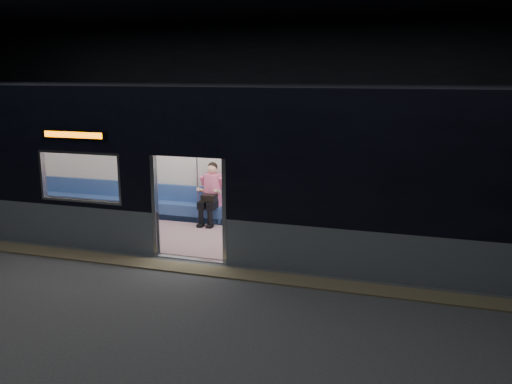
% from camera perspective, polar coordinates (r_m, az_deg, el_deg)
% --- Properties ---
extents(station_floor, '(24.00, 14.00, 0.01)m').
position_cam_1_polar(station_floor, '(9.95, -9.40, -9.00)').
color(station_floor, '#47494C').
rests_on(station_floor, ground).
extents(station_envelope, '(24.00, 14.00, 5.00)m').
position_cam_1_polar(station_envelope, '(9.26, -10.23, 12.62)').
color(station_envelope, black).
rests_on(station_envelope, station_floor).
extents(tactile_strip, '(22.80, 0.50, 0.03)m').
position_cam_1_polar(tactile_strip, '(10.40, -8.04, -7.86)').
color(tactile_strip, '#8C7F59').
rests_on(tactile_strip, station_floor).
extents(metro_car, '(18.00, 3.04, 3.35)m').
position_cam_1_polar(metro_car, '(11.71, -4.14, 3.81)').
color(metro_car, gray).
rests_on(metro_car, station_floor).
extents(passenger, '(0.45, 0.77, 1.47)m').
position_cam_1_polar(passenger, '(13.02, -4.70, 0.19)').
color(passenger, black).
rests_on(passenger, metro_car).
extents(handbag, '(0.39, 0.36, 0.17)m').
position_cam_1_polar(handbag, '(12.80, -4.94, -0.64)').
color(handbag, black).
rests_on(handbag, passenger).
extents(transit_map, '(1.10, 0.03, 0.72)m').
position_cam_1_polar(transit_map, '(12.34, 10.63, 2.49)').
color(transit_map, white).
rests_on(transit_map, metro_car).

